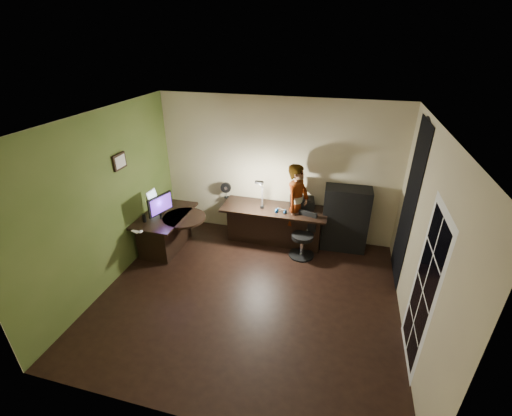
% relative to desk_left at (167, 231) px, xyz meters
% --- Properties ---
extents(floor, '(4.50, 4.00, 0.01)m').
position_rel_desk_left_xyz_m(floor, '(1.83, -0.91, -0.36)').
color(floor, black).
rests_on(floor, ground).
extents(ceiling, '(4.50, 4.00, 0.01)m').
position_rel_desk_left_xyz_m(ceiling, '(1.83, -0.91, 2.35)').
color(ceiling, silver).
rests_on(ceiling, floor).
extents(wall_back, '(4.50, 0.01, 2.70)m').
position_rel_desk_left_xyz_m(wall_back, '(1.83, 1.09, 0.99)').
color(wall_back, '#C1B38C').
rests_on(wall_back, floor).
extents(wall_front, '(4.50, 0.01, 2.70)m').
position_rel_desk_left_xyz_m(wall_front, '(1.83, -2.92, 0.99)').
color(wall_front, '#C1B38C').
rests_on(wall_front, floor).
extents(wall_left, '(0.01, 4.00, 2.70)m').
position_rel_desk_left_xyz_m(wall_left, '(-0.42, -0.91, 0.99)').
color(wall_left, '#C1B38C').
rests_on(wall_left, floor).
extents(wall_right, '(0.01, 4.00, 2.70)m').
position_rel_desk_left_xyz_m(wall_right, '(4.08, -0.91, 0.99)').
color(wall_right, '#C1B38C').
rests_on(wall_right, floor).
extents(green_wall_overlay, '(0.00, 4.00, 2.70)m').
position_rel_desk_left_xyz_m(green_wall_overlay, '(-0.41, -0.91, 0.99)').
color(green_wall_overlay, '#4F6329').
rests_on(green_wall_overlay, floor).
extents(arched_doorway, '(0.01, 0.90, 2.60)m').
position_rel_desk_left_xyz_m(arched_doorway, '(4.07, 0.24, 0.94)').
color(arched_doorway, black).
rests_on(arched_doorway, floor).
extents(french_door, '(0.02, 0.92, 2.10)m').
position_rel_desk_left_xyz_m(french_door, '(4.07, -1.46, 0.69)').
color(french_door, white).
rests_on(french_door, floor).
extents(framed_picture, '(0.04, 0.30, 0.25)m').
position_rel_desk_left_xyz_m(framed_picture, '(-0.39, -0.46, 1.49)').
color(framed_picture, black).
rests_on(framed_picture, wall_left).
extents(desk_left, '(0.77, 1.25, 0.72)m').
position_rel_desk_left_xyz_m(desk_left, '(0.00, 0.00, 0.00)').
color(desk_left, black).
rests_on(desk_left, floor).
extents(desk_right, '(1.97, 0.69, 0.74)m').
position_rel_desk_left_xyz_m(desk_right, '(1.88, 0.72, 0.01)').
color(desk_right, black).
rests_on(desk_right, floor).
extents(cabinet, '(0.83, 0.43, 1.22)m').
position_rel_desk_left_xyz_m(cabinet, '(3.18, 0.87, 0.25)').
color(cabinet, black).
rests_on(cabinet, floor).
extents(laptop_stand, '(0.28, 0.23, 0.11)m').
position_rel_desk_left_xyz_m(laptop_stand, '(-0.28, 0.27, 0.40)').
color(laptop_stand, silver).
rests_on(laptop_stand, desk_left).
extents(laptop, '(0.32, 0.30, 0.21)m').
position_rel_desk_left_xyz_m(laptop, '(-0.24, 0.27, 0.57)').
color(laptop, silver).
rests_on(laptop, laptop_stand).
extents(monitor, '(0.26, 0.53, 0.35)m').
position_rel_desk_left_xyz_m(monitor, '(0.02, -0.17, 0.52)').
color(monitor, black).
rests_on(monitor, desk_left).
extents(mouse, '(0.09, 0.11, 0.04)m').
position_rel_desk_left_xyz_m(mouse, '(-0.09, -0.66, 0.36)').
color(mouse, silver).
rests_on(mouse, desk_left).
extents(phone, '(0.08, 0.13, 0.01)m').
position_rel_desk_left_xyz_m(phone, '(0.07, 0.01, 0.35)').
color(phone, black).
rests_on(phone, desk_left).
extents(pen, '(0.03, 0.13, 0.01)m').
position_rel_desk_left_xyz_m(pen, '(-0.24, 0.07, 0.35)').
color(pen, black).
rests_on(pen, desk_left).
extents(speaker, '(0.08, 0.08, 0.16)m').
position_rel_desk_left_xyz_m(speaker, '(-0.21, -0.33, 0.42)').
color(speaker, black).
rests_on(speaker, desk_left).
extents(notepad, '(0.22, 0.26, 0.01)m').
position_rel_desk_left_xyz_m(notepad, '(-0.16, -0.58, 0.35)').
color(notepad, silver).
rests_on(notepad, desk_left).
extents(desk_fan, '(0.22, 0.15, 0.32)m').
position_rel_desk_left_xyz_m(desk_fan, '(0.85, 0.95, 0.53)').
color(desk_fan, black).
rests_on(desk_fan, desk_right).
extents(headphones, '(0.21, 0.16, 0.09)m').
position_rel_desk_left_xyz_m(headphones, '(2.03, 0.57, 0.42)').
color(headphones, navy).
rests_on(headphones, desk_right).
extents(printer, '(0.50, 0.42, 0.20)m').
position_rel_desk_left_xyz_m(printer, '(2.37, 0.89, 0.47)').
color(printer, black).
rests_on(printer, desk_right).
extents(desk_lamp, '(0.19, 0.32, 0.69)m').
position_rel_desk_left_xyz_m(desk_lamp, '(1.66, 0.66, 0.71)').
color(desk_lamp, black).
rests_on(desk_lamp, desk_right).
extents(office_chair, '(0.56, 0.56, 0.82)m').
position_rel_desk_left_xyz_m(office_chair, '(2.48, 0.39, 0.05)').
color(office_chair, black).
rests_on(office_chair, floor).
extents(person, '(0.56, 0.67, 1.61)m').
position_rel_desk_left_xyz_m(person, '(2.29, 0.78, 0.45)').
color(person, '#D8A88C').
rests_on(person, floor).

